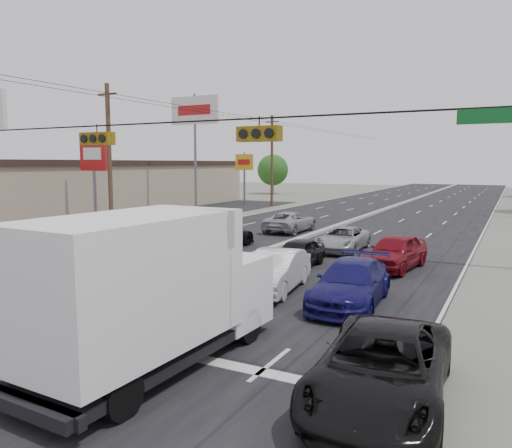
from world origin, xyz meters
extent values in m
plane|color=#606356|center=(0.00, 0.00, 0.00)|extent=(200.00, 200.00, 0.00)
cube|color=black|center=(0.00, 30.00, 0.00)|extent=(20.00, 160.00, 0.02)
cube|color=gray|center=(0.00, 30.00, 0.10)|extent=(0.50, 160.00, 0.20)
cube|color=tan|center=(-26.00, 25.00, 2.30)|extent=(12.00, 42.00, 4.60)
cube|color=black|center=(-17.00, 25.00, 0.00)|extent=(10.00, 42.00, 0.02)
cylinder|color=#422D1E|center=(-12.50, 15.00, 5.00)|extent=(0.30, 0.30, 10.00)
cube|color=#422D1E|center=(-12.50, 15.00, 9.30)|extent=(1.60, 0.12, 0.12)
cylinder|color=#422D1E|center=(-12.50, 40.00, 5.00)|extent=(0.30, 0.30, 10.00)
cube|color=#422D1E|center=(-12.50, 40.00, 9.30)|extent=(1.60, 0.12, 0.12)
cylinder|color=black|center=(0.00, 0.00, 5.80)|extent=(25.00, 0.04, 0.04)
cube|color=#72590C|center=(1.50, 0.00, 5.45)|extent=(1.05, 0.30, 0.35)
cube|color=#72590C|center=(6.50, 0.00, 5.45)|extent=(1.05, 0.30, 0.35)
cube|color=#0C591E|center=(11.30, 0.00, 5.65)|extent=(1.20, 0.04, 0.28)
cylinder|color=slate|center=(-17.00, 18.00, 3.50)|extent=(0.24, 0.24, 7.00)
cube|color=#B21414|center=(-17.00, 18.00, 5.50)|extent=(2.60, 0.25, 2.60)
cylinder|color=slate|center=(-14.50, 28.00, 5.50)|extent=(0.24, 0.24, 11.00)
cube|color=silver|center=(-14.50, 28.00, 9.55)|extent=(5.00, 0.25, 2.50)
cylinder|color=slate|center=(-16.00, 40.00, 3.00)|extent=(0.24, 0.24, 6.00)
cube|color=gold|center=(-16.00, 40.00, 4.90)|extent=(2.20, 0.25, 1.80)
cylinder|color=#382619|center=(-22.00, 60.00, 1.08)|extent=(0.28, 0.28, 2.16)
sphere|color=#1B5015|center=(-22.00, 60.00, 3.72)|extent=(4.80, 4.80, 4.80)
cube|color=black|center=(4.44, -1.26, 0.46)|extent=(2.64, 7.30, 0.26)
cube|color=white|center=(4.40, -2.08, 2.22)|extent=(2.77, 5.25, 2.89)
cube|color=white|center=(4.53, 1.37, 1.29)|extent=(2.55, 2.05, 1.86)
cylinder|color=black|center=(3.44, 1.15, 0.46)|extent=(0.34, 0.94, 0.93)
cylinder|color=black|center=(5.61, 1.07, 0.46)|extent=(0.34, 0.94, 0.93)
cylinder|color=black|center=(3.27, -3.49, 0.46)|extent=(0.34, 0.94, 0.93)
cylinder|color=black|center=(5.43, -3.57, 0.46)|extent=(0.34, 0.94, 0.93)
imported|color=olive|center=(2.79, -1.84, 0.74)|extent=(2.57, 5.29, 1.48)
imported|color=#B00A28|center=(1.40, 4.26, 0.73)|extent=(1.60, 4.48, 1.47)
imported|color=black|center=(9.60, -0.72, 0.75)|extent=(2.88, 5.54, 1.49)
imported|color=black|center=(3.00, 10.66, 0.65)|extent=(1.68, 3.89, 1.31)
imported|color=silver|center=(3.93, 6.31, 0.75)|extent=(2.16, 4.74, 1.51)
imported|color=#94979B|center=(3.50, 15.77, 0.65)|extent=(2.28, 4.75, 1.31)
imported|color=#141155|center=(7.00, 5.80, 0.74)|extent=(2.41, 5.25, 1.49)
imported|color=maroon|center=(7.07, 12.34, 0.79)|extent=(2.46, 4.84, 1.58)
imported|color=black|center=(-2.93, 13.29, 0.77)|extent=(2.42, 5.39, 1.53)
imported|color=#979A9E|center=(-2.10, 21.48, 0.70)|extent=(2.43, 5.11, 1.41)
camera|label=1|loc=(11.78, -10.25, 4.79)|focal=35.00mm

